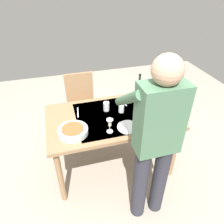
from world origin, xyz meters
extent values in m
plane|color=#9E9384|center=(0.00, 0.00, 0.00)|extent=(6.00, 6.00, 0.00)
cube|color=#93704C|center=(0.00, 0.00, 0.75)|extent=(1.43, 0.84, 0.04)
cube|color=#C6AD89|center=(0.00, 0.00, 0.77)|extent=(0.79, 0.72, 0.00)
cylinder|color=#93704C|center=(-0.65, -0.35, 0.36)|extent=(0.06, 0.06, 0.73)
cylinder|color=#93704C|center=(0.65, -0.35, 0.36)|extent=(0.06, 0.06, 0.73)
cylinder|color=#93704C|center=(-0.65, 0.35, 0.36)|extent=(0.06, 0.06, 0.73)
cylinder|color=#93704C|center=(0.65, 0.35, 0.36)|extent=(0.06, 0.06, 0.73)
cube|color=brown|center=(0.24, -0.72, 0.45)|extent=(0.40, 0.40, 0.04)
cube|color=#93704C|center=(0.24, -0.90, 0.70)|extent=(0.40, 0.04, 0.45)
cylinder|color=#93704C|center=(0.07, -0.89, 0.23)|extent=(0.04, 0.04, 0.43)
cylinder|color=#93704C|center=(0.41, -0.89, 0.23)|extent=(0.04, 0.04, 0.43)
cylinder|color=#93704C|center=(0.07, -0.55, 0.23)|extent=(0.04, 0.04, 0.43)
cylinder|color=#93704C|center=(0.41, -0.55, 0.23)|extent=(0.04, 0.04, 0.43)
cylinder|color=#2D2D38|center=(-0.08, 0.70, 0.44)|extent=(0.14, 0.14, 0.88)
cylinder|color=#2D2D38|center=(-0.28, 0.70, 0.44)|extent=(0.14, 0.14, 0.88)
cube|color=#4C7556|center=(-0.18, 0.70, 1.18)|extent=(0.36, 0.20, 0.60)
sphere|color=tan|center=(-0.18, 0.70, 1.58)|extent=(0.22, 0.22, 0.22)
cylinder|color=#4C7556|center=(-0.01, 0.46, 1.25)|extent=(0.08, 0.52, 0.40)
cylinder|color=#4C7556|center=(-0.35, 0.46, 1.25)|extent=(0.08, 0.52, 0.40)
cylinder|color=black|center=(-0.45, -0.34, 0.87)|extent=(0.07, 0.07, 0.20)
cylinder|color=black|center=(-0.45, -0.34, 1.01)|extent=(0.03, 0.03, 0.08)
cylinder|color=black|center=(-0.45, -0.34, 1.06)|extent=(0.03, 0.03, 0.02)
cylinder|color=white|center=(0.10, 0.26, 0.77)|extent=(0.06, 0.06, 0.01)
cylinder|color=white|center=(0.10, 0.26, 0.81)|extent=(0.01, 0.01, 0.07)
cone|color=white|center=(0.10, 0.26, 0.88)|extent=(0.07, 0.07, 0.07)
cylinder|color=beige|center=(0.10, 0.26, 0.86)|extent=(0.03, 0.03, 0.03)
cylinder|color=silver|center=(-0.12, -0.05, 0.82)|extent=(0.06, 0.06, 0.09)
cylinder|color=silver|center=(0.03, -0.12, 0.82)|extent=(0.07, 0.07, 0.11)
cylinder|color=silver|center=(0.45, 0.19, 0.80)|extent=(0.30, 0.30, 0.05)
cylinder|color=#C6562D|center=(0.45, 0.19, 0.82)|extent=(0.22, 0.22, 0.03)
cylinder|color=silver|center=(-0.50, 0.28, 0.80)|extent=(0.18, 0.18, 0.05)
cylinder|color=#4C843D|center=(-0.50, 0.28, 0.82)|extent=(0.13, 0.13, 0.03)
cylinder|color=silver|center=(-0.49, 0.03, 0.78)|extent=(0.23, 0.23, 0.01)
cylinder|color=silver|center=(-0.10, 0.25, 0.78)|extent=(0.23, 0.23, 0.01)
cube|color=silver|center=(0.36, -0.17, 0.77)|extent=(0.04, 0.20, 0.00)
cube|color=silver|center=(-0.21, -0.23, 0.77)|extent=(0.04, 0.18, 0.00)
camera|label=1|loc=(0.52, 1.84, 2.13)|focal=33.91mm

